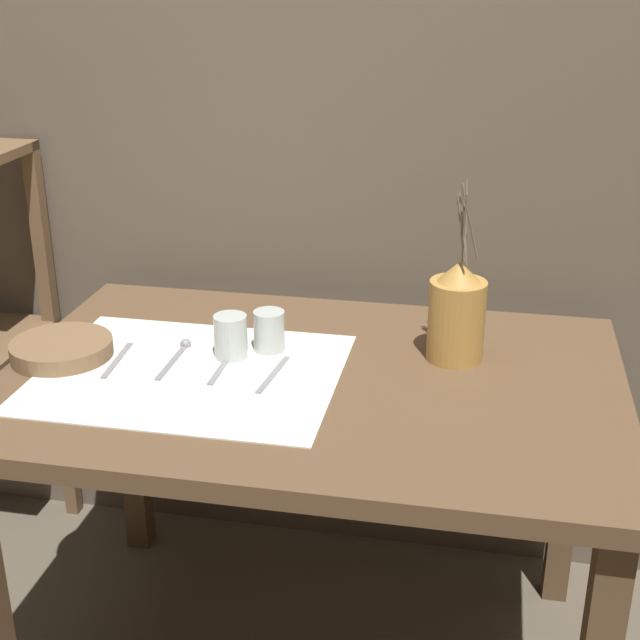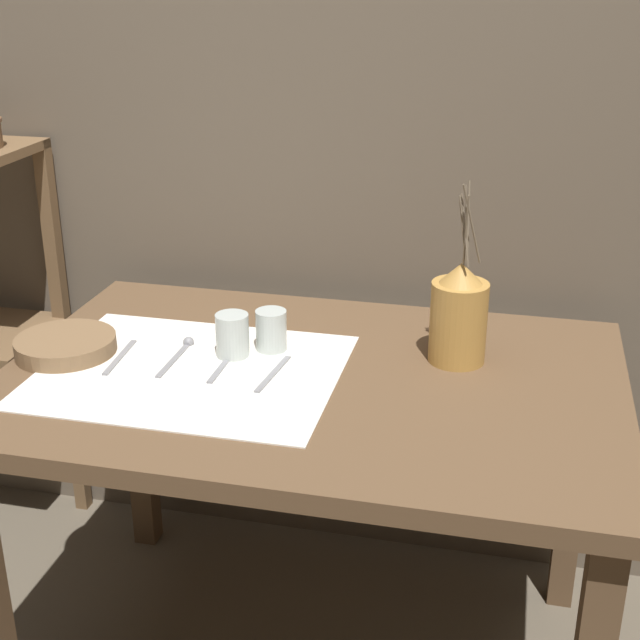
% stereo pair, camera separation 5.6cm
% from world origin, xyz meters
% --- Properties ---
extents(stone_wall_back, '(7.00, 0.06, 2.40)m').
position_xyz_m(stone_wall_back, '(0.00, 0.53, 1.20)').
color(stone_wall_back, brown).
rests_on(stone_wall_back, ground_plane).
extents(wooden_table, '(1.25, 0.84, 0.75)m').
position_xyz_m(wooden_table, '(0.00, 0.00, 0.65)').
color(wooden_table, brown).
rests_on(wooden_table, ground_plane).
extents(linen_cloth, '(0.60, 0.49, 0.00)m').
position_xyz_m(linen_cloth, '(-0.24, -0.04, 0.75)').
color(linen_cloth, white).
rests_on(linen_cloth, wooden_table).
extents(pitcher_with_flowers, '(0.12, 0.12, 0.38)m').
position_xyz_m(pitcher_with_flowers, '(0.28, 0.13, 0.85)').
color(pitcher_with_flowers, '#B7843D').
rests_on(pitcher_with_flowers, wooden_table).
extents(wooden_bowl, '(0.21, 0.21, 0.04)m').
position_xyz_m(wooden_bowl, '(-0.53, -0.02, 0.77)').
color(wooden_bowl, brown).
rests_on(wooden_bowl, wooden_table).
extents(glass_tumbler_near, '(0.07, 0.07, 0.09)m').
position_xyz_m(glass_tumbler_near, '(-0.18, 0.04, 0.80)').
color(glass_tumbler_near, '#B7C1BC').
rests_on(glass_tumbler_near, wooden_table).
extents(glass_tumbler_far, '(0.07, 0.07, 0.09)m').
position_xyz_m(glass_tumbler_far, '(-0.11, 0.09, 0.79)').
color(glass_tumbler_far, '#B7C1BC').
rests_on(glass_tumbler_far, wooden_table).
extents(fork_inner, '(0.02, 0.17, 0.00)m').
position_xyz_m(fork_inner, '(-0.41, -0.02, 0.75)').
color(fork_inner, gray).
rests_on(fork_inner, wooden_table).
extents(spoon_inner, '(0.02, 0.18, 0.02)m').
position_xyz_m(spoon_inner, '(-0.29, 0.05, 0.75)').
color(spoon_inner, gray).
rests_on(spoon_inner, wooden_table).
extents(spoon_outer, '(0.02, 0.18, 0.02)m').
position_xyz_m(spoon_outer, '(-0.18, 0.04, 0.75)').
color(spoon_outer, gray).
rests_on(spoon_outer, wooden_table).
extents(fork_outer, '(0.03, 0.17, 0.00)m').
position_xyz_m(fork_outer, '(-0.07, -0.03, 0.75)').
color(fork_outer, gray).
rests_on(fork_outer, wooden_table).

